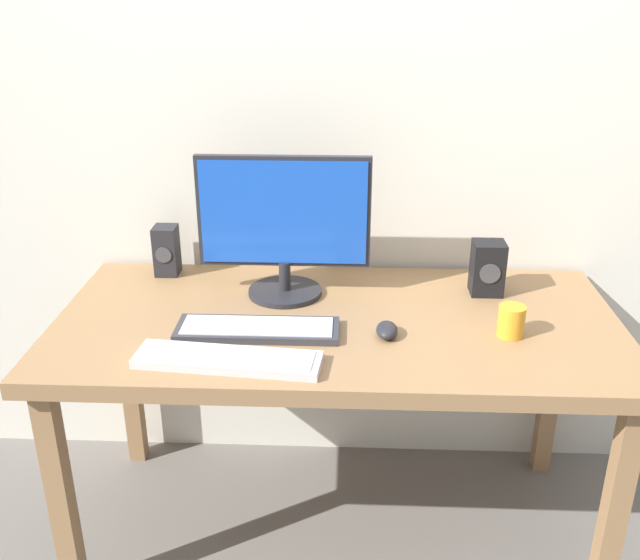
# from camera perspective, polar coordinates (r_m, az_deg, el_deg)

# --- Properties ---
(ground_plane) EXTENTS (6.00, 6.00, 0.00)m
(ground_plane) POSITION_cam_1_polar(r_m,az_deg,el_deg) (2.50, 1.21, -18.92)
(ground_plane) COLOR slate
(wall_back) EXTENTS (2.80, 0.04, 3.00)m
(wall_back) POSITION_cam_1_polar(r_m,az_deg,el_deg) (2.29, 1.81, 18.86)
(wall_back) COLOR silver
(wall_back) RESTS_ON ground_plane
(desk) EXTENTS (1.63, 0.79, 0.76)m
(desk) POSITION_cam_1_polar(r_m,az_deg,el_deg) (2.10, 1.36, -4.90)
(desk) COLOR #936D47
(desk) RESTS_ON ground_plane
(monitor) EXTENTS (0.52, 0.23, 0.44)m
(monitor) POSITION_cam_1_polar(r_m,az_deg,el_deg) (2.14, -2.91, 4.48)
(monitor) COLOR #232328
(monitor) RESTS_ON desk
(keyboard_primary) EXTENTS (0.45, 0.14, 0.02)m
(keyboard_primary) POSITION_cam_1_polar(r_m,az_deg,el_deg) (1.99, -5.04, -3.95)
(keyboard_primary) COLOR #333338
(keyboard_primary) RESTS_ON desk
(keyboard_secondary) EXTENTS (0.49, 0.17, 0.03)m
(keyboard_secondary) POSITION_cam_1_polar(r_m,az_deg,el_deg) (1.84, -7.40, -6.34)
(keyboard_secondary) COLOR silver
(keyboard_secondary) RESTS_ON desk
(mouse) EXTENTS (0.06, 0.09, 0.04)m
(mouse) POSITION_cam_1_polar(r_m,az_deg,el_deg) (1.96, 5.39, -4.02)
(mouse) COLOR #232328
(mouse) RESTS_ON desk
(speaker_right) EXTENTS (0.10, 0.09, 0.17)m
(speaker_right) POSITION_cam_1_polar(r_m,az_deg,el_deg) (2.25, 13.28, 0.94)
(speaker_right) COLOR black
(speaker_right) RESTS_ON desk
(speaker_left) EXTENTS (0.07, 0.08, 0.16)m
(speaker_left) POSITION_cam_1_polar(r_m,az_deg,el_deg) (2.39, -12.21, 2.33)
(speaker_left) COLOR #232328
(speaker_left) RESTS_ON desk
(coffee_mug) EXTENTS (0.07, 0.07, 0.09)m
(coffee_mug) POSITION_cam_1_polar(r_m,az_deg,el_deg) (2.02, 15.09, -3.20)
(coffee_mug) COLOR orange
(coffee_mug) RESTS_ON desk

